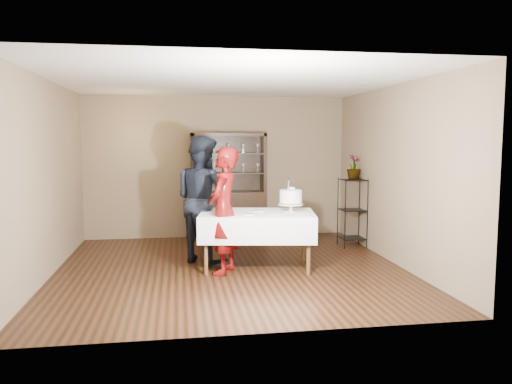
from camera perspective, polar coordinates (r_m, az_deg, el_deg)
The scene contains 14 objects.
floor at distance 7.39m, azimuth -2.91°, elevation -8.72°, with size 5.00×5.00×0.00m, color black.
ceiling at distance 7.20m, azimuth -3.02°, elevation 12.56°, with size 5.00×5.00×0.00m, color silver.
back_wall at distance 9.65m, azimuth -4.52°, elevation 2.85°, with size 5.00×0.02×2.70m, color brown.
wall_left at distance 7.34m, azimuth -22.76°, elevation 1.42°, with size 0.02×5.00×2.70m, color brown.
wall_right at distance 7.83m, azimuth 15.55°, elevation 1.92°, with size 0.02×5.00×2.70m, color brown.
china_hutch at distance 9.49m, azimuth -3.16°, elevation -1.35°, with size 1.40×0.48×2.00m.
plant_etagere at distance 8.93m, azimuth 10.95°, elevation -2.00°, with size 0.42×0.42×1.20m.
cake_table at distance 7.29m, azimuth 0.14°, elevation -3.85°, with size 1.78×1.26×0.82m.
woman at distance 6.98m, azimuth -3.72°, elevation -2.12°, with size 0.65×0.43×1.78m, color #3C0507.
man at distance 7.68m, azimuth -6.16°, elevation -0.83°, with size 0.94×0.73×1.94m, color black.
cake at distance 7.33m, azimuth 4.00°, elevation -0.70°, with size 0.40×0.40×0.50m.
plate_near at distance 7.03m, azimuth -0.88°, elevation -2.55°, with size 0.20×0.20×0.01m, color beige.
plate_far at distance 7.36m, azimuth 0.25°, elevation -2.17°, with size 0.18×0.18×0.01m, color beige.
potted_plant at distance 8.90m, azimuth 11.11°, elevation 2.83°, with size 0.24×0.24×0.43m, color #467035.
Camera 1 is at (-0.74, -7.11, 1.88)m, focal length 35.00 mm.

